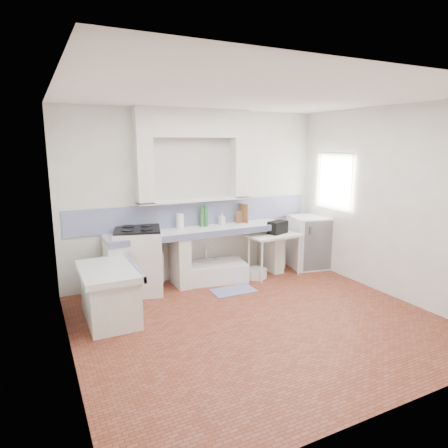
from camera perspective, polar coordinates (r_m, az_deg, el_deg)
name	(u,v)px	position (r m, az deg, el deg)	size (l,w,h in m)	color
floor	(258,321)	(5.27, 4.99, -13.81)	(4.50, 4.50, 0.00)	brown
ceiling	(263,96)	(4.79, 5.61, 18.06)	(4.50, 4.50, 0.00)	white
wall_back	(197,196)	(6.60, -3.88, 4.12)	(4.50, 4.50, 0.00)	white
wall_front	(395,256)	(3.35, 23.58, -4.22)	(4.50, 4.50, 0.00)	white
wall_left	(63,233)	(4.14, -22.27, -1.22)	(4.50, 4.50, 0.00)	white
wall_right	(390,203)	(6.30, 23.00, 2.87)	(4.50, 4.50, 0.00)	white
alcove_mass	(194,123)	(6.40, -4.43, 14.42)	(1.90, 0.25, 0.45)	white
window_frame	(343,182)	(7.23, 16.83, 5.90)	(0.35, 0.86, 1.06)	#382411
lace_valance	(337,160)	(7.11, 16.15, 8.92)	(0.01, 0.84, 0.24)	white
counter_slab	(199,231)	(6.38, -3.60, -1.06)	(3.00, 0.60, 0.08)	white
counter_lip	(206,235)	(6.13, -2.59, -1.57)	(3.00, 0.04, 0.10)	navy
counter_pier_left	(113,270)	(6.12, -15.79, -6.42)	(0.20, 0.55, 0.82)	white
counter_pier_mid	(180,261)	(6.38, -6.46, -5.31)	(0.20, 0.55, 0.82)	white
counter_pier_right	(271,248)	(7.14, 6.87, -3.48)	(0.20, 0.55, 0.82)	white
peninsula_top	(108,271)	(5.26, -16.43, -6.57)	(0.70, 1.10, 0.08)	white
peninsula_base	(110,297)	(5.38, -16.21, -10.12)	(0.60, 1.00, 0.62)	white
peninsula_lip	(134,267)	(5.32, -12.92, -6.17)	(0.04, 1.10, 0.10)	navy
backsplash	(198,213)	(6.63, -3.79, 1.53)	(4.27, 0.03, 0.40)	navy
stove	(139,261)	(6.17, -12.24, -5.33)	(0.69, 0.67, 0.98)	white
sink	(212,273)	(6.63, -1.81, -7.07)	(1.13, 0.61, 0.27)	white
side_table	(274,255)	(6.86, 7.27, -4.47)	(0.88, 0.49, 0.04)	white
fridge	(308,242)	(7.40, 12.08, -2.58)	(0.62, 0.62, 0.95)	white
bucket_red	(197,277)	(6.48, -3.88, -7.65)	(0.27, 0.27, 0.25)	#A83C1D
bucket_orange	(216,275)	(6.57, -1.21, -7.40)	(0.25, 0.25, 0.23)	#EC3F00
bucket_blue	(230,271)	(6.71, 0.81, -6.78)	(0.30, 0.30, 0.28)	blue
basin_white	(255,273)	(6.81, 4.59, -7.11)	(0.39, 0.39, 0.15)	white
water_bottle_a	(197,271)	(6.72, -3.88, -6.80)	(0.07, 0.07, 0.28)	silver
water_bottle_b	(215,267)	(6.84, -1.25, -6.28)	(0.08, 0.08, 0.31)	silver
black_bag	(278,227)	(6.81, 7.80, -0.49)	(0.34, 0.20, 0.22)	black
green_bottle_a	(202,217)	(6.52, -3.24, 1.03)	(0.07, 0.07, 0.33)	#2B6C36
green_bottle_b	(206,216)	(6.55, -2.68, 1.15)	(0.07, 0.07, 0.34)	#2B6C36
knife_block	(239,217)	(6.84, 2.26, 1.05)	(0.11, 0.08, 0.21)	olive
cutting_board	(243,213)	(6.87, 2.85, 1.58)	(0.02, 0.24, 0.33)	olive
paper_towel	(180,221)	(6.39, -6.41, 0.40)	(0.12, 0.12, 0.25)	white
soap_bottle	(222,218)	(6.68, -0.35, 0.82)	(0.10, 0.10, 0.21)	white
rug	(233,291)	(6.21, 1.35, -9.64)	(0.68, 0.39, 0.01)	#3D439B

